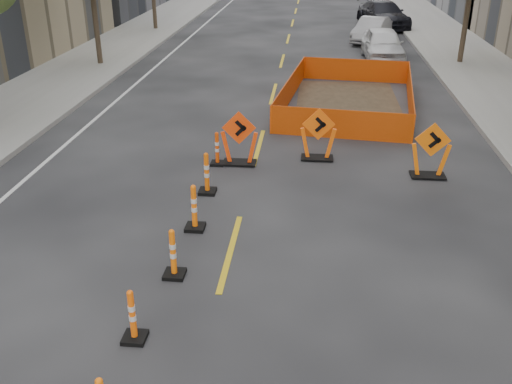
# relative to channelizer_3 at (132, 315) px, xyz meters

# --- Properties ---
(sidewalk_left) EXTENTS (4.00, 90.00, 0.15)m
(sidewalk_left) POSITION_rel_channelizer_3_xyz_m (-7.87, 10.83, -0.39)
(sidewalk_left) COLOR gray
(sidewalk_left) RESTS_ON ground
(channelizer_3) EXTENTS (0.37, 0.37, 0.94)m
(channelizer_3) POSITION_rel_channelizer_3_xyz_m (0.00, 0.00, 0.00)
(channelizer_3) COLOR #FF5E0A
(channelizer_3) RESTS_ON ground
(channelizer_4) EXTENTS (0.39, 0.39, 0.99)m
(channelizer_4) POSITION_rel_channelizer_3_xyz_m (0.21, 1.84, 0.03)
(channelizer_4) COLOR orange
(channelizer_4) RESTS_ON ground
(channelizer_5) EXTENTS (0.41, 0.41, 1.05)m
(channelizer_5) POSITION_rel_channelizer_3_xyz_m (0.24, 3.69, 0.06)
(channelizer_5) COLOR #FF660A
(channelizer_5) RESTS_ON ground
(channelizer_6) EXTENTS (0.42, 0.42, 1.06)m
(channelizer_6) POSITION_rel_channelizer_3_xyz_m (0.18, 5.53, 0.06)
(channelizer_6) COLOR #E85C09
(channelizer_6) RESTS_ON ground
(channelizer_7) EXTENTS (0.37, 0.37, 0.94)m
(channelizer_7) POSITION_rel_channelizer_3_xyz_m (0.13, 7.38, 0.00)
(channelizer_7) COLOR #DB4209
(channelizer_7) RESTS_ON ground
(chevron_sign_left) EXTENTS (1.06, 0.68, 1.52)m
(chevron_sign_left) POSITION_rel_channelizer_3_xyz_m (0.73, 7.48, 0.29)
(chevron_sign_left) COLOR #FA3F0A
(chevron_sign_left) RESTS_ON ground
(chevron_sign_center) EXTENTS (1.02, 0.65, 1.49)m
(chevron_sign_center) POSITION_rel_channelizer_3_xyz_m (2.86, 8.05, 0.28)
(chevron_sign_center) COLOR #FF5C0A
(chevron_sign_center) RESTS_ON ground
(chevron_sign_right) EXTENTS (1.03, 0.66, 1.50)m
(chevron_sign_right) POSITION_rel_channelizer_3_xyz_m (5.75, 7.08, 0.28)
(chevron_sign_right) COLOR orange
(chevron_sign_right) RESTS_ON ground
(safety_fence) EXTENTS (5.16, 7.84, 0.92)m
(safety_fence) POSITION_rel_channelizer_3_xyz_m (3.97, 13.51, -0.01)
(safety_fence) COLOR orange
(safety_fence) RESTS_ON ground
(parked_car_near) EXTENTS (1.93, 4.52, 1.52)m
(parked_car_near) POSITION_rel_channelizer_3_xyz_m (5.96, 21.44, 0.29)
(parked_car_near) COLOR silver
(parked_car_near) RESTS_ON ground
(parked_car_mid) EXTENTS (2.65, 4.27, 1.33)m
(parked_car_mid) POSITION_rel_channelizer_3_xyz_m (5.83, 26.29, 0.19)
(parked_car_mid) COLOR gray
(parked_car_mid) RESTS_ON ground
(parked_car_far) EXTENTS (3.49, 5.89, 1.60)m
(parked_car_far) POSITION_rel_channelizer_3_xyz_m (6.99, 31.66, 0.33)
(parked_car_far) COLOR black
(parked_car_far) RESTS_ON ground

